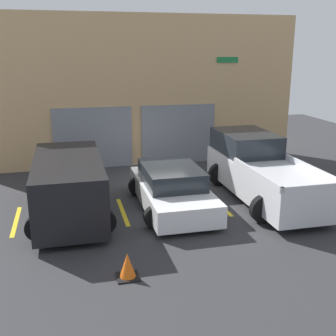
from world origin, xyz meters
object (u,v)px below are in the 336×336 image
object	(u,v)px
pickup_truck	(260,170)
sedan_white	(172,188)
traffic_cone	(128,267)
sedan_side	(69,186)

from	to	relation	value
pickup_truck	sedan_white	size ratio (longest dim) A/B	1.28
sedan_white	traffic_cone	xyz separation A→B (m)	(-1.89, -3.74, -0.34)
sedan_white	traffic_cone	bearing A→B (deg)	-116.87
sedan_side	sedan_white	bearing A→B (deg)	0.49
sedan_white	traffic_cone	distance (m)	4.20
sedan_white	sedan_side	bearing A→B (deg)	-179.51
sedan_white	sedan_side	xyz separation A→B (m)	(-2.98, -0.03, 0.33)
sedan_side	traffic_cone	distance (m)	3.92
pickup_truck	traffic_cone	bearing A→B (deg)	-140.39
sedan_white	traffic_cone	size ratio (longest dim) A/B	7.85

